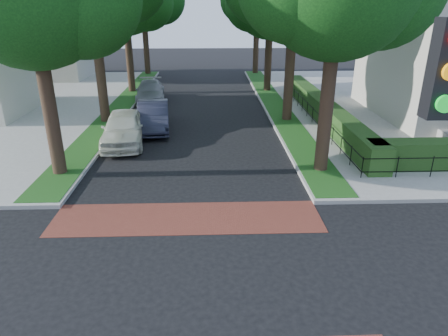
{
  "coord_description": "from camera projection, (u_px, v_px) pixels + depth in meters",
  "views": [
    {
      "loc": [
        0.83,
        -8.63,
        6.66
      ],
      "look_at": [
        1.26,
        3.7,
        1.6
      ],
      "focal_mm": 32.0,
      "sensor_mm": 36.0,
      "label": 1
    }
  ],
  "objects": [
    {
      "name": "ground",
      "position": [
        181.0,
        278.0,
        10.48
      ],
      "size": [
        120.0,
        120.0,
        0.0
      ],
      "primitive_type": "plane",
      "color": "black",
      "rests_on": "ground"
    },
    {
      "name": "parked_car_front",
      "position": [
        124.0,
        128.0,
        20.3
      ],
      "size": [
        2.44,
        5.15,
        1.7
      ],
      "primitive_type": "imported",
      "rotation": [
        0.0,
        0.0,
        0.09
      ],
      "color": "silver",
      "rests_on": "ground"
    },
    {
      "name": "grass_strip_ne",
      "position": [
        275.0,
        104.0,
        28.25
      ],
      "size": [
        1.6,
        29.8,
        0.02
      ],
      "primitive_type": "cube",
      "color": "#183F12",
      "rests_on": "sidewalk_ne"
    },
    {
      "name": "hedge_main_road",
      "position": [
        323.0,
        109.0,
        24.31
      ],
      "size": [
        1.0,
        18.0,
        1.2
      ],
      "primitive_type": "cube",
      "color": "#1E4116",
      "rests_on": "sidewalk_ne"
    },
    {
      "name": "parked_car_middle",
      "position": [
        153.0,
        116.0,
        22.62
      ],
      "size": [
        2.2,
        5.01,
        1.6
      ],
      "primitive_type": "imported",
      "rotation": [
        0.0,
        0.0,
        0.11
      ],
      "color": "#222434",
      "rests_on": "ground"
    },
    {
      "name": "fence_main_road",
      "position": [
        310.0,
        112.0,
        24.34
      ],
      "size": [
        0.06,
        18.0,
        0.9
      ],
      "primitive_type": null,
      "color": "black",
      "rests_on": "sidewalk_ne"
    },
    {
      "name": "crosswalk_far",
      "position": [
        187.0,
        218.0,
        13.44
      ],
      "size": [
        9.0,
        2.2,
        0.01
      ],
      "primitive_type": "cube",
      "color": "maroon",
      "rests_on": "ground"
    },
    {
      "name": "grass_strip_nw",
      "position": [
        121.0,
        105.0,
        27.91
      ],
      "size": [
        1.6,
        29.8,
        0.02
      ],
      "primitive_type": "cube",
      "color": "#183F12",
      "rests_on": "sidewalk_nw"
    },
    {
      "name": "tree_right_far",
      "position": [
        271.0,
        1.0,
        30.44
      ],
      "size": [
        7.25,
        6.23,
        9.74
      ],
      "color": "black",
      "rests_on": "sidewalk_ne"
    },
    {
      "name": "parked_car_rear",
      "position": [
        150.0,
        91.0,
        29.48
      ],
      "size": [
        2.56,
        5.18,
        1.45
      ],
      "primitive_type": "imported",
      "rotation": [
        0.0,
        0.0,
        0.11
      ],
      "color": "gray",
      "rests_on": "ground"
    },
    {
      "name": "house_left_far",
      "position": [
        37.0,
        23.0,
        37.65
      ],
      "size": [
        10.0,
        9.0,
        10.14
      ],
      "color": "beige",
      "rests_on": "sidewalk_nw"
    }
  ]
}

